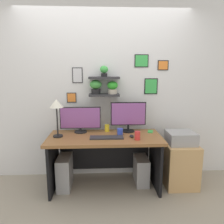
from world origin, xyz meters
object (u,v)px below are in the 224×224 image
(cell_phone, at_px, (150,131))
(pen_cup, at_px, (107,128))
(desk_lamp, at_px, (57,107))
(drawer_cabinet, at_px, (179,164))
(printer, at_px, (181,138))
(monitor_right, at_px, (128,116))
(desk, at_px, (105,150))
(computer_tower_left, at_px, (65,172))
(monitor_left, at_px, (80,119))
(water_cup, at_px, (137,136))
(computer_tower_right, at_px, (141,170))
(keyboard, at_px, (107,137))
(computer_mouse, at_px, (132,136))
(coffee_mug, at_px, (120,132))

(cell_phone, xyz_separation_m, pen_cup, (-0.63, 0.05, 0.05))
(desk_lamp, bearing_deg, drawer_cabinet, 0.81)
(cell_phone, xyz_separation_m, printer, (0.40, -0.15, -0.05))
(drawer_cabinet, distance_m, printer, 0.39)
(desk_lamp, height_order, cell_phone, desk_lamp)
(monitor_right, relative_size, pen_cup, 5.07)
(desk, bearing_deg, computer_tower_left, -177.99)
(monitor_left, height_order, water_cup, monitor_left)
(monitor_right, height_order, printer, monitor_right)
(computer_tower_left, relative_size, computer_tower_right, 1.12)
(desk, relative_size, cell_phone, 10.98)
(cell_phone, bearing_deg, keyboard, -141.38)
(water_cup, height_order, printer, water_cup)
(printer, distance_m, computer_tower_left, 1.70)
(keyboard, height_order, water_cup, water_cup)
(keyboard, xyz_separation_m, computer_tower_left, (-0.59, 0.12, -0.54))
(keyboard, bearing_deg, computer_tower_left, 168.67)
(computer_mouse, distance_m, printer, 0.72)
(desk_lamp, xyz_separation_m, pen_cup, (0.67, 0.22, -0.36))
(water_cup, bearing_deg, pen_cup, 133.42)
(drawer_cabinet, bearing_deg, pen_cup, 168.98)
(computer_tower_left, bearing_deg, computer_tower_right, 3.88)
(monitor_left, relative_size, computer_mouse, 6.45)
(keyboard, xyz_separation_m, drawer_cabinet, (1.04, 0.12, -0.45))
(desk_lamp, relative_size, pen_cup, 5.10)
(keyboard, bearing_deg, cell_phone, 22.62)
(coffee_mug, distance_m, drawer_cabinet, 0.99)
(coffee_mug, bearing_deg, monitor_left, 163.74)
(desk_lamp, xyz_separation_m, drawer_cabinet, (1.70, 0.02, -0.85))
(computer_mouse, distance_m, computer_tower_left, 1.07)
(monitor_left, bearing_deg, water_cup, -26.59)
(water_cup, bearing_deg, cell_phone, 54.36)
(computer_mouse, bearing_deg, computer_tower_left, 174.44)
(pen_cup, bearing_deg, desk, -101.03)
(monitor_left, xyz_separation_m, coffee_mug, (0.56, -0.16, -0.15))
(cell_phone, height_order, computer_tower_left, cell_phone)
(monitor_right, bearing_deg, cell_phone, -5.99)
(pen_cup, bearing_deg, cell_phone, -4.98)
(desk, height_order, cell_phone, cell_phone)
(pen_cup, xyz_separation_m, computer_tower_left, (-0.60, -0.20, -0.58))
(computer_tower_right, bearing_deg, monitor_right, 149.28)
(pen_cup, distance_m, drawer_cabinet, 1.16)
(pen_cup, relative_size, computer_tower_right, 0.25)
(cell_phone, bearing_deg, desk_lamp, -156.53)
(desk, bearing_deg, keyboard, -80.77)
(computer_tower_left, bearing_deg, monitor_right, 11.41)
(pen_cup, bearing_deg, drawer_cabinet, -11.02)
(monitor_left, xyz_separation_m, computer_mouse, (0.70, -0.27, -0.18))
(drawer_cabinet, relative_size, computer_tower_left, 1.37)
(desk, height_order, water_cup, water_cup)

